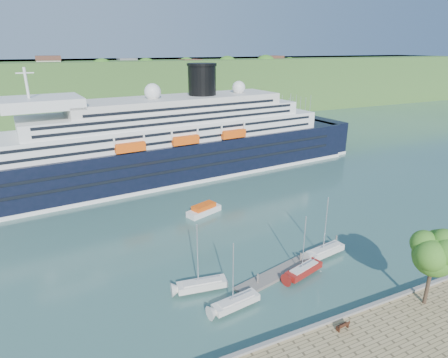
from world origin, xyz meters
TOP-DOWN VIEW (x-y plane):
  - ground at (0.00, 0.00)m, footprint 400.00×400.00m
  - far_hillside at (0.00, 145.00)m, footprint 400.00×50.00m
  - quay_coping at (0.00, -0.20)m, footprint 220.00×0.50m
  - cruise_ship at (-1.28, 56.34)m, footprint 115.69×27.18m
  - park_bench at (2.67, -1.63)m, footprint 1.64×0.79m
  - promenade_tree at (14.29, -2.30)m, footprint 6.10×6.10m
  - floating_pontoon at (5.20, 11.54)m, footprint 18.73×6.61m
  - sailboat_white_near at (-5.44, 7.18)m, footprint 6.70×2.72m
  - sailboat_red at (5.84, 9.36)m, footprint 6.84×3.57m
  - sailboat_white_far at (11.65, 12.08)m, footprint 7.22×3.01m
  - tender_launch at (1.09, 33.41)m, footprint 7.21×4.55m
  - sailboat_extra at (-7.80, 11.99)m, footprint 7.13×2.87m

SIDE VIEW (x-z plane):
  - ground at x=0.00m, z-range 0.00..0.00m
  - floating_pontoon at x=5.20m, z-range 0.00..0.42m
  - tender_launch at x=1.09m, z-range 0.00..1.89m
  - quay_coping at x=0.00m, z-range 1.00..1.30m
  - park_bench at x=2.67m, z-range 1.00..2.02m
  - sailboat_white_near at x=-5.44m, z-range 0.00..8.41m
  - sailboat_red at x=5.84m, z-range 0.00..8.51m
  - sailboat_extra at x=-7.80m, z-range 0.00..8.95m
  - sailboat_white_far at x=11.65m, z-range 0.00..9.05m
  - promenade_tree at x=14.29m, z-range 1.00..11.10m
  - far_hillside at x=0.00m, z-range 0.00..24.00m
  - cruise_ship at x=-1.28m, z-range 0.00..25.74m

